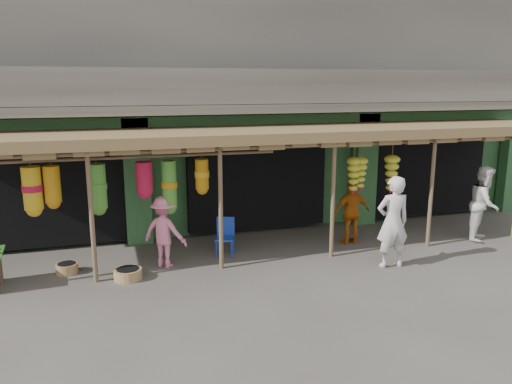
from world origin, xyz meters
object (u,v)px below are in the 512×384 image
object	(u,v)px
person_vendor	(352,212)
person_shopper	(165,231)
person_front	(393,222)
person_right	(484,203)
blue_chair	(225,234)

from	to	relation	value
person_vendor	person_shopper	bearing A→B (deg)	2.21
person_front	person_right	size ratio (longest dim) A/B	1.06
person_right	person_vendor	world-z (taller)	person_right
blue_chair	person_front	world-z (taller)	person_front
person_front	person_right	world-z (taller)	person_front
person_vendor	person_shopper	size ratio (longest dim) A/B	1.03
person_vendor	person_front	bearing A→B (deg)	91.35
person_front	person_vendor	size ratio (longest dim) A/B	1.24
person_front	blue_chair	bearing A→B (deg)	-25.34
person_right	person_shopper	distance (m)	7.70
person_front	person_shopper	world-z (taller)	person_front
person_front	person_vendor	world-z (taller)	person_front
person_right	person_shopper	xyz separation A→B (m)	(-7.68, 0.39, -0.15)
blue_chair	person_right	distance (m)	6.37
blue_chair	person_shopper	xyz separation A→B (m)	(-1.37, -0.36, 0.29)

